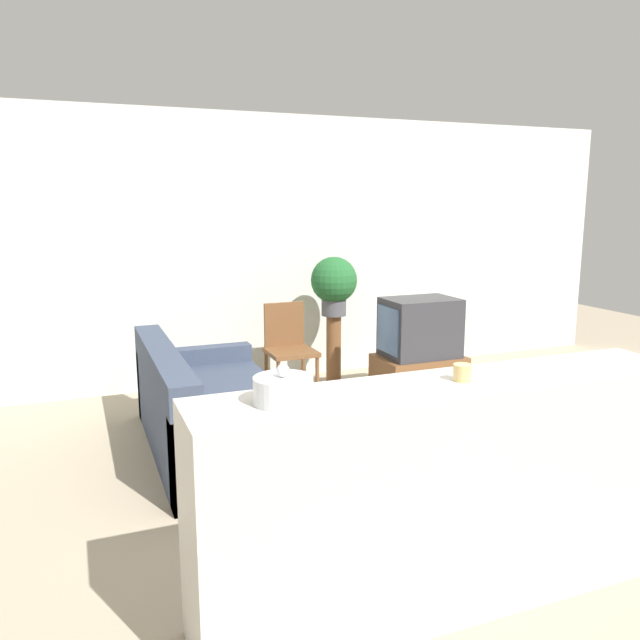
# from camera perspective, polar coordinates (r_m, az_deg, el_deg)

# --- Properties ---
(ground_plane) EXTENTS (14.00, 14.00, 0.00)m
(ground_plane) POSITION_cam_1_polar(r_m,az_deg,el_deg) (3.62, 6.94, -19.84)
(ground_plane) COLOR tan
(wall_back) EXTENTS (9.00, 0.06, 2.70)m
(wall_back) POSITION_cam_1_polar(r_m,az_deg,el_deg) (6.35, -7.86, 6.28)
(wall_back) COLOR silver
(wall_back) RESTS_ON ground_plane
(couch) EXTENTS (0.98, 1.93, 0.80)m
(couch) POSITION_cam_1_polar(r_m,az_deg,el_deg) (4.78, -9.80, -8.42)
(couch) COLOR #384256
(couch) RESTS_ON ground_plane
(tv_stand) EXTENTS (0.77, 0.52, 0.45)m
(tv_stand) POSITION_cam_1_polar(r_m,az_deg,el_deg) (5.85, 8.99, -5.38)
(tv_stand) COLOR brown
(tv_stand) RESTS_ON ground_plane
(television) EXTENTS (0.66, 0.47, 0.53)m
(television) POSITION_cam_1_polar(r_m,az_deg,el_deg) (5.73, 9.08, -0.67)
(television) COLOR #333338
(television) RESTS_ON tv_stand
(wooden_chair) EXTENTS (0.44, 0.44, 0.88)m
(wooden_chair) POSITION_cam_1_polar(r_m,az_deg,el_deg) (5.96, -2.90, -2.25)
(wooden_chair) COLOR brown
(wooden_chair) RESTS_ON ground_plane
(plant_stand) EXTENTS (0.15, 0.15, 0.72)m
(plant_stand) POSITION_cam_1_polar(r_m,az_deg,el_deg) (6.29, 1.26, -2.80)
(plant_stand) COLOR brown
(plant_stand) RESTS_ON ground_plane
(potted_plant) EXTENTS (0.46, 0.46, 0.58)m
(potted_plant) POSITION_cam_1_polar(r_m,az_deg,el_deg) (6.16, 1.28, 3.45)
(potted_plant) COLOR #4C4C51
(potted_plant) RESTS_ON plant_stand
(foreground_counter) EXTENTS (2.38, 0.44, 1.06)m
(foreground_counter) POSITION_cam_1_polar(r_m,az_deg,el_deg) (3.01, 11.73, -15.26)
(foreground_counter) COLOR beige
(foreground_counter) RESTS_ON ground_plane
(decorative_bowl) EXTENTS (0.24, 0.24, 0.16)m
(decorative_bowl) POSITION_cam_1_polar(r_m,az_deg,el_deg) (2.47, -3.39, -6.38)
(decorative_bowl) COLOR silver
(decorative_bowl) RESTS_ON foreground_counter
(candle_jar) EXTENTS (0.08, 0.08, 0.08)m
(candle_jar) POSITION_cam_1_polar(r_m,az_deg,el_deg) (2.83, 12.89, -4.71)
(candle_jar) COLOR tan
(candle_jar) RESTS_ON foreground_counter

